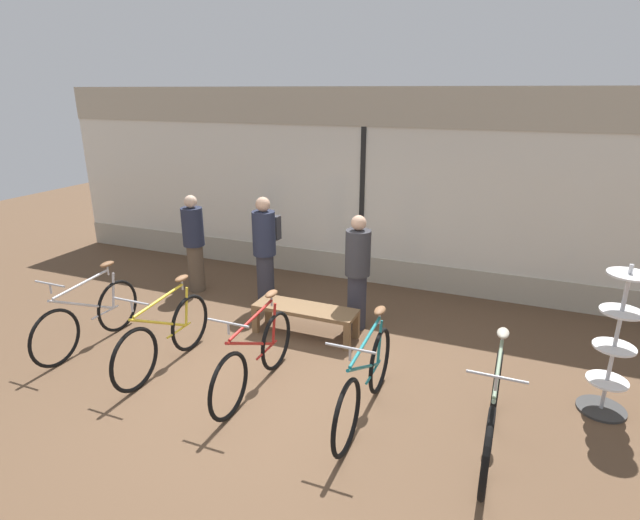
{
  "coord_description": "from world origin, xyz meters",
  "views": [
    {
      "loc": [
        2.46,
        -4.4,
        3.15
      ],
      "look_at": [
        0.0,
        1.54,
        0.95
      ],
      "focal_mm": 28.0,
      "sensor_mm": 36.0,
      "label": 1
    }
  ],
  "objects_px": {
    "bicycle_center": "(255,358)",
    "customer_by_window": "(357,271)",
    "bicycle_far_right": "(492,413)",
    "accessory_rack": "(613,353)",
    "bicycle_far_left": "(89,317)",
    "customer_mid_floor": "(194,240)",
    "display_bench": "(305,312)",
    "bicycle_right": "(365,382)",
    "bicycle_left": "(165,336)",
    "customer_near_rack": "(265,248)"
  },
  "relations": [
    {
      "from": "bicycle_center",
      "to": "customer_by_window",
      "type": "xyz_separation_m",
      "value": [
        0.54,
        1.88,
        0.45
      ]
    },
    {
      "from": "bicycle_far_right",
      "to": "accessory_rack",
      "type": "height_order",
      "value": "accessory_rack"
    },
    {
      "from": "bicycle_far_left",
      "to": "bicycle_far_right",
      "type": "relative_size",
      "value": 0.97
    },
    {
      "from": "bicycle_far_right",
      "to": "bicycle_center",
      "type": "bearing_deg",
      "value": 178.56
    },
    {
      "from": "bicycle_far_left",
      "to": "bicycle_far_right",
      "type": "height_order",
      "value": "bicycle_far_right"
    },
    {
      "from": "customer_mid_floor",
      "to": "accessory_rack",
      "type": "bearing_deg",
      "value": -11.22
    },
    {
      "from": "accessory_rack",
      "to": "display_bench",
      "type": "xyz_separation_m",
      "value": [
        -3.52,
        0.36,
        -0.33
      ]
    },
    {
      "from": "bicycle_far_left",
      "to": "accessory_rack",
      "type": "xyz_separation_m",
      "value": [
        5.95,
        0.96,
        0.26
      ]
    },
    {
      "from": "bicycle_right",
      "to": "bicycle_far_right",
      "type": "relative_size",
      "value": 1.02
    },
    {
      "from": "customer_by_window",
      "to": "bicycle_center",
      "type": "bearing_deg",
      "value": -105.96
    },
    {
      "from": "bicycle_far_left",
      "to": "bicycle_left",
      "type": "relative_size",
      "value": 1.01
    },
    {
      "from": "accessory_rack",
      "to": "display_bench",
      "type": "height_order",
      "value": "accessory_rack"
    },
    {
      "from": "bicycle_center",
      "to": "accessory_rack",
      "type": "bearing_deg",
      "value": 16.38
    },
    {
      "from": "bicycle_far_right",
      "to": "bicycle_far_left",
      "type": "bearing_deg",
      "value": 178.51
    },
    {
      "from": "bicycle_far_left",
      "to": "customer_mid_floor",
      "type": "distance_m",
      "value": 2.17
    },
    {
      "from": "bicycle_far_right",
      "to": "display_bench",
      "type": "xyz_separation_m",
      "value": [
        -2.49,
        1.45,
        -0.07
      ]
    },
    {
      "from": "display_bench",
      "to": "bicycle_right",
      "type": "bearing_deg",
      "value": -47.55
    },
    {
      "from": "bicycle_far_left",
      "to": "customer_mid_floor",
      "type": "xyz_separation_m",
      "value": [
        0.11,
        2.12,
        0.46
      ]
    },
    {
      "from": "bicycle_left",
      "to": "customer_mid_floor",
      "type": "distance_m",
      "value": 2.49
    },
    {
      "from": "customer_near_rack",
      "to": "customer_mid_floor",
      "type": "xyz_separation_m",
      "value": [
        -1.36,
        0.11,
        -0.06
      ]
    },
    {
      "from": "bicycle_left",
      "to": "bicycle_far_right",
      "type": "distance_m",
      "value": 3.68
    },
    {
      "from": "bicycle_right",
      "to": "display_bench",
      "type": "xyz_separation_m",
      "value": [
        -1.28,
        1.4,
        -0.07
      ]
    },
    {
      "from": "bicycle_far_left",
      "to": "bicycle_center",
      "type": "distance_m",
      "value": 2.45
    },
    {
      "from": "bicycle_left",
      "to": "bicycle_right",
      "type": "distance_m",
      "value": 2.47
    },
    {
      "from": "bicycle_left",
      "to": "accessory_rack",
      "type": "height_order",
      "value": "accessory_rack"
    },
    {
      "from": "bicycle_center",
      "to": "display_bench",
      "type": "height_order",
      "value": "bicycle_center"
    },
    {
      "from": "bicycle_center",
      "to": "display_bench",
      "type": "distance_m",
      "value": 1.39
    },
    {
      "from": "bicycle_right",
      "to": "accessory_rack",
      "type": "relative_size",
      "value": 1.12
    },
    {
      "from": "bicycle_right",
      "to": "customer_by_window",
      "type": "height_order",
      "value": "customer_by_window"
    },
    {
      "from": "bicycle_far_left",
      "to": "bicycle_left",
      "type": "xyz_separation_m",
      "value": [
        1.24,
        -0.05,
        0.0
      ]
    },
    {
      "from": "customer_by_window",
      "to": "customer_mid_floor",
      "type": "distance_m",
      "value": 2.89
    },
    {
      "from": "bicycle_center",
      "to": "customer_mid_floor",
      "type": "relative_size",
      "value": 1.09
    },
    {
      "from": "bicycle_center",
      "to": "bicycle_far_right",
      "type": "xyz_separation_m",
      "value": [
        2.46,
        -0.06,
        0.01
      ]
    },
    {
      "from": "bicycle_right",
      "to": "accessory_rack",
      "type": "xyz_separation_m",
      "value": [
        2.24,
        1.04,
        0.26
      ]
    },
    {
      "from": "customer_by_window",
      "to": "customer_near_rack",
      "type": "bearing_deg",
      "value": 172.55
    },
    {
      "from": "bicycle_far_right",
      "to": "customer_mid_floor",
      "type": "relative_size",
      "value": 1.11
    },
    {
      "from": "bicycle_center",
      "to": "customer_by_window",
      "type": "bearing_deg",
      "value": 74.04
    },
    {
      "from": "customer_by_window",
      "to": "bicycle_right",
      "type": "bearing_deg",
      "value": -69.12
    },
    {
      "from": "bicycle_left",
      "to": "customer_mid_floor",
      "type": "relative_size",
      "value": 1.07
    },
    {
      "from": "bicycle_far_left",
      "to": "display_bench",
      "type": "relative_size",
      "value": 1.23
    },
    {
      "from": "accessory_rack",
      "to": "bicycle_far_right",
      "type": "bearing_deg",
      "value": -133.52
    },
    {
      "from": "accessory_rack",
      "to": "customer_mid_floor",
      "type": "height_order",
      "value": "accessory_rack"
    },
    {
      "from": "bicycle_far_left",
      "to": "bicycle_right",
      "type": "height_order",
      "value": "bicycle_right"
    },
    {
      "from": "bicycle_left",
      "to": "bicycle_center",
      "type": "distance_m",
      "value": 1.22
    },
    {
      "from": "bicycle_center",
      "to": "bicycle_far_right",
      "type": "bearing_deg",
      "value": -1.44
    },
    {
      "from": "bicycle_far_left",
      "to": "customer_by_window",
      "type": "relative_size",
      "value": 1.07
    },
    {
      "from": "bicycle_left",
      "to": "customer_by_window",
      "type": "relative_size",
      "value": 1.07
    },
    {
      "from": "bicycle_right",
      "to": "display_bench",
      "type": "bearing_deg",
      "value": 132.45
    },
    {
      "from": "bicycle_left",
      "to": "bicycle_right",
      "type": "relative_size",
      "value": 0.95
    },
    {
      "from": "bicycle_right",
      "to": "customer_by_window",
      "type": "bearing_deg",
      "value": 110.88
    }
  ]
}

